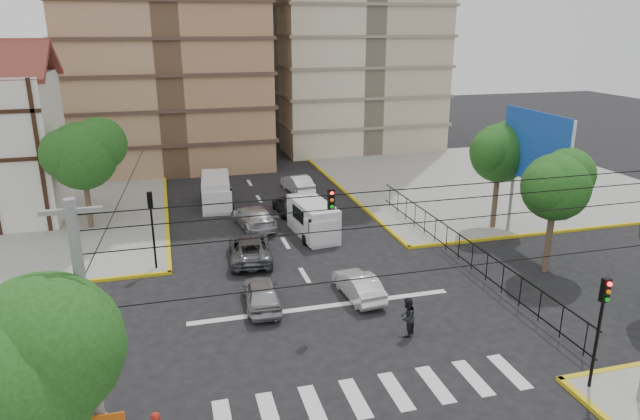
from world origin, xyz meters
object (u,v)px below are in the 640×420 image
object	(u,v)px
pedestrian_crosswalk	(407,317)
van_left_lane	(216,193)
car_silver_front_left	(261,293)
van_right_lane	(314,221)
car_white_front_right	(358,285)
traffic_light_nw	(152,218)
traffic_light_se	(601,315)

from	to	relation	value
pedestrian_crosswalk	van_left_lane	bearing A→B (deg)	-117.61
car_silver_front_left	pedestrian_crosswalk	size ratio (longest dim) A/B	2.25
van_left_lane	van_right_lane	bearing A→B (deg)	-50.90
van_left_lane	car_silver_front_left	size ratio (longest dim) A/B	1.29
van_right_lane	car_white_front_right	world-z (taller)	van_right_lane
traffic_light_nw	car_silver_front_left	size ratio (longest dim) A/B	1.08
traffic_light_nw	van_left_lane	xyz separation A→B (m)	(4.41, 10.94, -2.00)
traffic_light_se	van_left_lane	world-z (taller)	traffic_light_se
traffic_light_nw	pedestrian_crosswalk	bearing A→B (deg)	-43.82
pedestrian_crosswalk	traffic_light_se	bearing A→B (deg)	88.73
car_white_front_right	car_silver_front_left	bearing A→B (deg)	-8.12
traffic_light_nw	car_silver_front_left	xyz separation A→B (m)	(4.93, -5.79, -2.42)
traffic_light_se	car_silver_front_left	bearing A→B (deg)	137.39
traffic_light_se	car_white_front_right	distance (m)	11.45
traffic_light_nw	car_silver_front_left	world-z (taller)	traffic_light_nw
traffic_light_nw	pedestrian_crosswalk	distance (m)	14.84
traffic_light_nw	car_silver_front_left	bearing A→B (deg)	-49.57
traffic_light_nw	van_right_lane	xyz separation A→B (m)	(9.83, 2.89, -2.03)
traffic_light_se	car_white_front_right	size ratio (longest dim) A/B	1.12
traffic_light_se	pedestrian_crosswalk	distance (m)	7.72
car_silver_front_left	pedestrian_crosswalk	xyz separation A→B (m)	(5.66, -4.38, 0.21)
van_right_lane	pedestrian_crosswalk	xyz separation A→B (m)	(0.76, -13.06, -0.18)
car_silver_front_left	traffic_light_se	bearing A→B (deg)	140.20
van_left_lane	pedestrian_crosswalk	size ratio (longest dim) A/B	2.90
traffic_light_nw	pedestrian_crosswalk	size ratio (longest dim) A/B	2.44
pedestrian_crosswalk	van_right_lane	bearing A→B (deg)	-130.62
van_right_lane	car_white_front_right	bearing A→B (deg)	-96.62
traffic_light_se	van_left_lane	size ratio (longest dim) A/B	0.84
traffic_light_se	car_white_front_right	bearing A→B (deg)	121.40
traffic_light_se	car_white_front_right	world-z (taller)	traffic_light_se
traffic_light_se	pedestrian_crosswalk	world-z (taller)	traffic_light_se
car_silver_front_left	car_white_front_right	xyz separation A→B (m)	(4.85, -0.27, -0.04)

